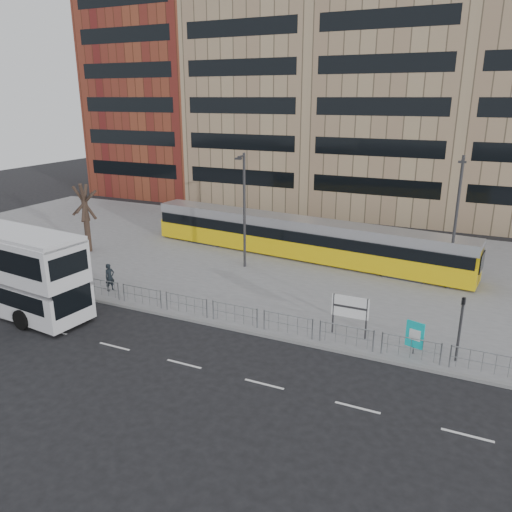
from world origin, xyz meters
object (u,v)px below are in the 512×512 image
at_px(pedestrian, 110,277).
at_px(traffic_light_east, 461,321).
at_px(traffic_light_west, 60,256).
at_px(lamp_post_west, 244,206).
at_px(station_sign, 350,309).
at_px(bare_tree, 82,181).
at_px(ad_panel, 415,335).
at_px(lamp_post_east, 456,218).
at_px(double_decker_bus, 0,264).
at_px(tram, 300,238).

xyz_separation_m(pedestrian, traffic_light_east, (20.09, -0.26, 1.11)).
height_order(traffic_light_west, lamp_post_west, lamp_post_west).
bearing_deg(station_sign, bare_tree, 164.89).
bearing_deg(ad_panel, lamp_post_east, 101.49).
bearing_deg(traffic_light_east, traffic_light_west, -167.43).
height_order(double_decker_bus, station_sign, double_decker_bus).
distance_m(pedestrian, lamp_post_east, 21.39).
height_order(station_sign, lamp_post_east, lamp_post_east).
bearing_deg(lamp_post_west, station_sign, -38.27).
height_order(double_decker_bus, bare_tree, bare_tree).
distance_m(double_decker_bus, bare_tree, 11.00).
distance_m(traffic_light_west, traffic_light_east, 23.39).
distance_m(tram, bare_tree, 16.81).
distance_m(traffic_light_east, bare_tree, 28.08).
bearing_deg(tram, pedestrian, -120.01).
bearing_deg(ad_panel, station_sign, -173.00).
height_order(tram, station_sign, tram).
height_order(lamp_post_west, bare_tree, lamp_post_west).
bearing_deg(traffic_light_west, bare_tree, 103.69).
bearing_deg(pedestrian, bare_tree, 68.59).
relative_size(ad_panel, bare_tree, 0.21).
bearing_deg(double_decker_bus, lamp_post_west, 56.79).
bearing_deg(lamp_post_east, traffic_light_west, -156.11).
xyz_separation_m(tram, bare_tree, (-15.36, -5.51, 4.02)).
relative_size(tram, station_sign, 11.71).
xyz_separation_m(pedestrian, bare_tree, (-7.09, 5.86, 4.63)).
xyz_separation_m(pedestrian, lamp_post_east, (18.96, 9.22, 3.63)).
distance_m(ad_panel, traffic_light_west, 21.55).
bearing_deg(pedestrian, lamp_post_west, -17.98).
bearing_deg(tram, bare_tree, -154.22).
bearing_deg(station_sign, double_decker_bus, -167.64).
xyz_separation_m(tram, pedestrian, (-8.28, -11.37, -0.61)).
bearing_deg(tram, station_sign, -53.10).
bearing_deg(station_sign, lamp_post_east, 66.15).
distance_m(tram, station_sign, 13.14).
bearing_deg(pedestrian, traffic_light_west, 119.13).
relative_size(traffic_light_east, lamp_post_west, 0.39).
xyz_separation_m(tram, lamp_post_east, (10.68, -2.16, 3.02)).
bearing_deg(pedestrian, station_sign, -71.44).
height_order(traffic_light_west, bare_tree, bare_tree).
distance_m(station_sign, lamp_post_west, 12.41).
height_order(station_sign, bare_tree, bare_tree).
bearing_deg(lamp_post_west, ad_panel, -32.15).
height_order(station_sign, traffic_light_west, traffic_light_west).
distance_m(traffic_light_west, lamp_post_west, 12.29).
relative_size(pedestrian, bare_tree, 0.22).
distance_m(double_decker_bus, tram, 19.95).
bearing_deg(station_sign, lamp_post_west, 141.23).
relative_size(station_sign, lamp_post_west, 0.27).
bearing_deg(tram, lamp_post_east, -5.38).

